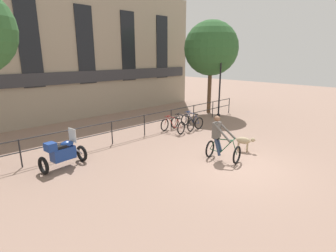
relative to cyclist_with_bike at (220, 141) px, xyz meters
name	(u,v)px	position (x,y,z in m)	size (l,w,h in m)	color
ground_plane	(235,165)	(-0.06, -0.73, -0.76)	(60.00, 60.00, 0.00)	#8E7060
canal_railing	(144,122)	(-0.06, 4.47, -0.05)	(15.05, 0.05, 1.05)	#232326
building_facade	(84,53)	(-0.06, 10.26, 3.27)	(18.00, 0.72, 8.11)	gray
cyclist_with_bike	(220,141)	(0.00, 0.00, 0.00)	(0.87, 1.27, 1.70)	black
dog	(245,141)	(1.50, -0.18, -0.32)	(0.44, 0.91, 0.62)	tan
parked_motorcycle	(63,153)	(-4.61, 3.42, -0.20)	(1.65, 0.80, 1.35)	black
parked_bicycle_near_lamp	(173,126)	(1.29, 3.81, -0.41)	(0.83, 1.20, 0.86)	black
parked_bicycle_mid_left	(183,123)	(2.04, 3.81, -0.41)	(0.81, 1.19, 0.86)	black
parked_bicycle_mid_right	(192,121)	(2.79, 3.81, -0.41)	(0.71, 1.14, 0.86)	black
street_lamp	(220,75)	(5.93, 4.26, 1.94)	(0.28, 0.28, 4.85)	black
tree_canalside_right	(211,48)	(6.62, 5.58, 3.56)	(3.57, 3.57, 6.12)	brown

